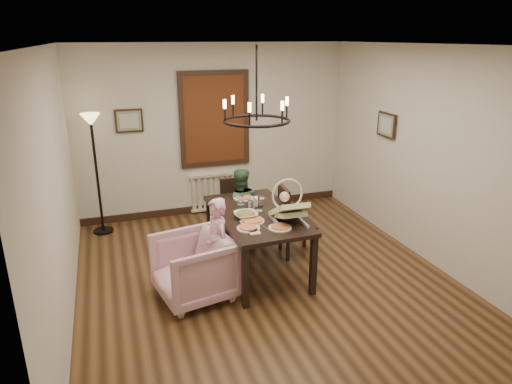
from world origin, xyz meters
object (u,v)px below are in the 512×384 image
dining_table (256,219)px  chair_far (236,211)px  armchair (193,268)px  baby_bouncer (289,208)px  elderly_woman (217,253)px  seated_man (240,214)px  drinking_glass (251,206)px  chair_right (297,220)px  floor_lamp (97,176)px

dining_table → chair_far: 0.99m
armchair → baby_bouncer: (1.16, -0.01, 0.60)m
dining_table → elderly_woman: bearing=-153.3°
seated_man → drinking_glass: bearing=94.4°
chair_right → elderly_woman: 1.40m
chair_far → baby_bouncer: baby_bouncer is taller
armchair → chair_far: bearing=134.9°
chair_right → dining_table: bearing=116.0°
dining_table → armchair: 1.03m
baby_bouncer → dining_table: bearing=125.1°
chair_right → seated_man: (-0.67, 0.51, -0.02)m
baby_bouncer → drinking_glass: (-0.32, 0.48, -0.11)m
drinking_glass → elderly_woman: bearing=-144.3°
drinking_glass → chair_right: bearing=14.4°
dining_table → armchair: (-0.89, -0.39, -0.33)m
armchair → elderly_woman: bearing=92.8°
armchair → baby_bouncer: size_ratio=1.49×
elderly_woman → floor_lamp: floor_lamp is taller
chair_right → drinking_glass: chair_right is taller
armchair → seated_man: size_ratio=0.86×
chair_far → dining_table: bearing=-85.9°
armchair → seated_man: bearing=130.8°
baby_bouncer → drinking_glass: size_ratio=3.63×
floor_lamp → seated_man: bearing=-31.2°
chair_far → baby_bouncer: bearing=-74.7°
dining_table → chair_right: 0.75m
armchair → elderly_woman: elderly_woman is taller
drinking_glass → baby_bouncer: bearing=-56.3°
chair_right → armchair: 1.71m
chair_far → baby_bouncer: 1.48m
seated_man → floor_lamp: (-1.88, 1.14, 0.42)m
drinking_glass → floor_lamp: (-1.82, 1.84, 0.03)m
chair_far → drinking_glass: bearing=-89.4°
baby_bouncer → drinking_glass: bearing=125.7°
baby_bouncer → seated_man: bearing=104.3°
chair_right → floor_lamp: bearing=62.2°
elderly_woman → baby_bouncer: (0.86, -0.09, 0.50)m
drinking_glass → chair_far: bearing=85.9°
dining_table → chair_right: chair_right is taller
dining_table → floor_lamp: size_ratio=0.95×
drinking_glass → dining_table: bearing=-53.0°
chair_right → chair_far: bearing=48.6°
dining_table → elderly_woman: 0.72m
baby_bouncer → floor_lamp: floor_lamp is taller
dining_table → baby_bouncer: 0.55m
dining_table → chair_far: (0.01, 0.96, -0.25)m
chair_right → baby_bouncer: baby_bouncer is taller
dining_table → elderly_woman: elderly_woman is taller
chair_right → floor_lamp: size_ratio=0.56×
dining_table → armchair: bearing=-157.6°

